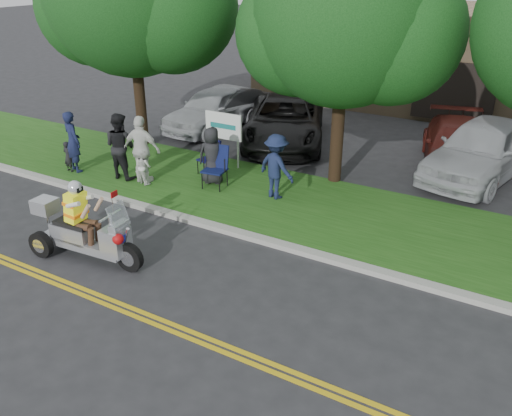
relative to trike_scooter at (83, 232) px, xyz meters
The scene contains 23 objects.
ground 2.57m from the trike_scooter, 11.41° to the right, with size 120.00×120.00×0.00m, color #28282B.
centerline_near 2.74m from the trike_scooter, 23.70° to the right, with size 60.00×0.10×0.01m, color gold.
centerline_far 2.68m from the trike_scooter, 20.48° to the right, with size 60.00×0.10×0.01m, color gold.
curb 3.58m from the trike_scooter, 46.27° to the left, with size 60.00×0.25×0.12m, color #A8A89E.
grass_verge 5.33m from the trike_scooter, 62.54° to the left, with size 60.00×4.00×0.10m, color #1F4E15.
commercial_building 19.06m from the trike_scooter, 76.48° to the left, with size 18.00×8.20×4.00m.
tree_mid 8.30m from the trike_scooter, 66.01° to the left, with size 5.88×4.80×7.05m.
business_sign 6.16m from the trike_scooter, 94.25° to the left, with size 1.25×0.06×1.75m.
trike_scooter is the anchor object (origin of this frame).
lawn_chair_a 5.38m from the trike_scooter, 94.53° to the left, with size 0.64×0.65×1.01m.
lawn_chair_b 4.63m from the trike_scooter, 86.53° to the left, with size 0.69×0.71×1.16m.
spectator_adult_left 5.31m from the trike_scooter, 139.31° to the left, with size 0.66×0.43×1.81m, color #171D41.
spectator_adult_mid 4.51m from the trike_scooter, 122.89° to the left, with size 0.92×0.72×1.90m, color black.
spectator_adult_right 4.18m from the trike_scooter, 113.57° to the left, with size 1.12×0.47×1.92m, color white.
spectator_chair_a 5.21m from the trike_scooter, 66.31° to the left, with size 1.12×0.65×1.74m, color #192245.
spectator_chair_b 4.76m from the trike_scooter, 89.25° to the left, with size 0.79×0.52×1.62m, color black.
child_left 5.33m from the trike_scooter, 141.39° to the left, with size 0.34×0.22×0.92m, color black.
child_right 4.06m from the trike_scooter, 113.08° to the left, with size 0.49×0.38×1.00m, color silver.
parked_car_far_left 9.95m from the trike_scooter, 108.39° to the left, with size 1.84×4.58×1.56m, color #BABDC2.
parked_car_left 10.51m from the trike_scooter, 106.89° to the left, with size 1.47×4.20×1.38m, color #2C2C2F.
parked_car_mid 9.31m from the trike_scooter, 90.33° to the left, with size 2.59×5.62×1.56m, color black.
parked_car_right 11.22m from the trike_scooter, 59.53° to the left, with size 1.99×4.91×1.42m, color #4C1611.
parked_car_far_right 11.32m from the trike_scooter, 55.28° to the left, with size 2.06×5.13×1.75m, color #B3B5BB.
Camera 1 is at (5.93, -6.43, 5.95)m, focal length 38.00 mm.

